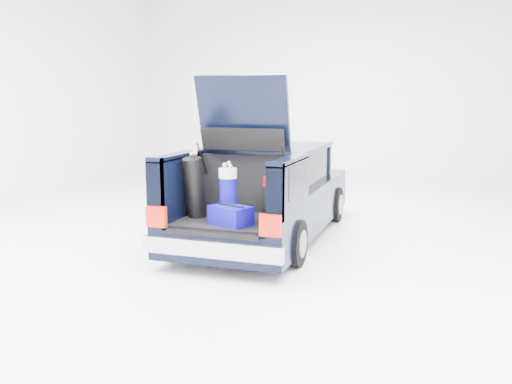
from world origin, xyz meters
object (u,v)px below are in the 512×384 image
(car, at_px, (268,194))
(black_golf_bag, at_px, (195,187))
(red_suitcase, at_px, (276,197))
(blue_duffel, at_px, (231,215))
(blue_golf_bag, at_px, (228,194))

(car, bearing_deg, black_golf_bag, -106.86)
(red_suitcase, relative_size, blue_duffel, 0.94)
(red_suitcase, bearing_deg, blue_golf_bag, -140.72)
(blue_golf_bag, height_order, blue_duffel, blue_golf_bag)
(blue_duffel, bearing_deg, blue_golf_bag, 143.24)
(black_golf_bag, distance_m, blue_golf_bag, 0.50)
(blue_duffel, bearing_deg, red_suitcase, 84.98)
(blue_golf_bag, bearing_deg, car, 99.86)
(blue_golf_bag, relative_size, blue_duffel, 1.32)
(black_golf_bag, bearing_deg, red_suitcase, 29.10)
(red_suitcase, bearing_deg, blue_duffel, -125.35)
(black_golf_bag, relative_size, blue_golf_bag, 1.17)
(red_suitcase, distance_m, blue_duffel, 0.82)
(black_golf_bag, relative_size, blue_duffel, 1.54)
(black_golf_bag, bearing_deg, blue_golf_bag, -2.43)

